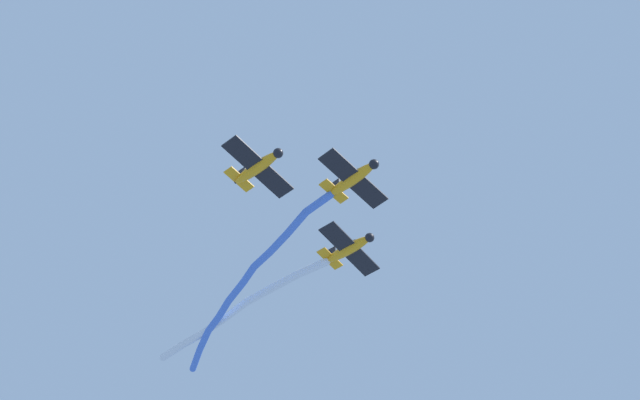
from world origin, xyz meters
TOP-DOWN VIEW (x-y plane):
  - airplane_lead at (-3.36, 4.57)m, footprint 7.55×5.79m
  - smoke_trail_lead at (-5.40, 21.13)m, footprint 2.64×28.91m
  - airplane_left_wing at (0.68, 11.80)m, footprint 7.47×5.78m
  - smoke_trail_left_wing at (-4.24, 25.35)m, footprint 8.09×23.21m
  - airplane_right_wing at (-10.96, 7.83)m, footprint 7.52×5.79m

SIDE VIEW (x-z plane):
  - airplane_lead at x=-3.36m, z-range 60.18..62.05m
  - airplane_left_wing at x=0.68m, z-range 60.18..62.05m
  - smoke_trail_lead at x=-5.40m, z-range 60.20..62.03m
  - airplane_right_wing at x=-10.96m, z-range 60.48..62.35m
  - smoke_trail_left_wing at x=-4.24m, z-range 60.57..63.03m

